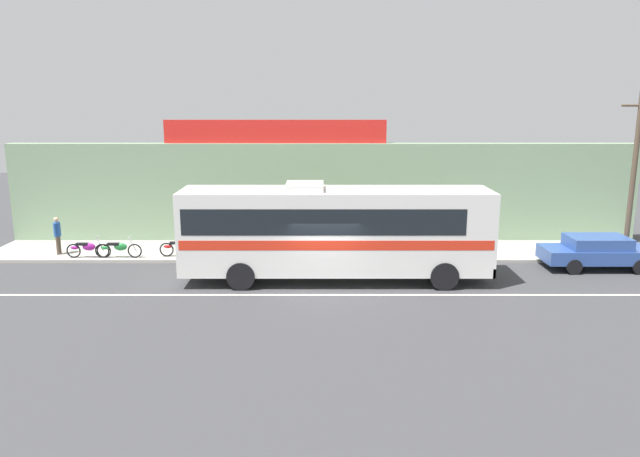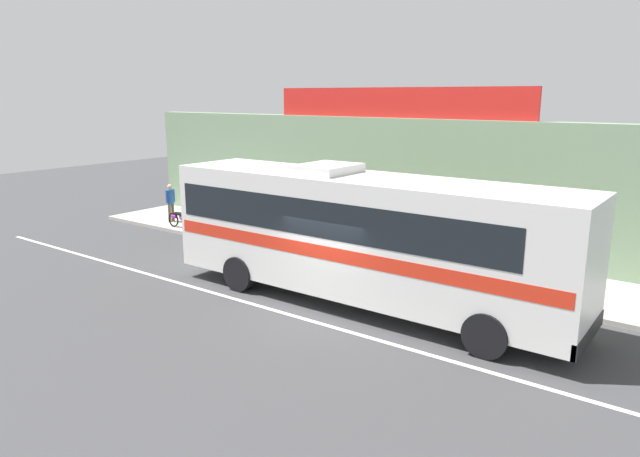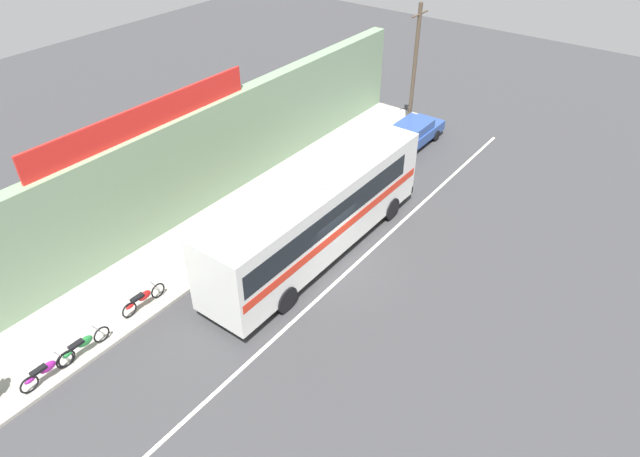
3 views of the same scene
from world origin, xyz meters
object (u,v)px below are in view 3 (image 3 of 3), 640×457
Objects in this scene: utility_pole at (415,66)px; motorcycle_blue at (83,345)px; motorcycle_red at (143,298)px; parked_car at (412,133)px; intercity_bus at (316,212)px; motorcycle_orange at (46,370)px.

motorcycle_blue is at bearing 179.84° from utility_pole.
parked_car is at bearing -4.63° from motorcycle_red.
intercity_bus reaches higher than motorcycle_red.
utility_pole is at bearing -0.81° from motorcycle_red.
utility_pole is 19.47m from motorcycle_red.
intercity_bus is 9.75m from motorcycle_blue.
parked_car reaches higher than motorcycle_blue.
utility_pole is 22.08m from motorcycle_blue.
motorcycle_orange is (-10.57, 2.81, -1.50)m from intercity_bus.
intercity_bus is at bearing -16.95° from motorcycle_blue.
utility_pole reaches higher than parked_car.
motorcycle_blue is 1.05× the size of motorcycle_orange.
utility_pole is 3.61× the size of motorcycle_blue.
utility_pole is (12.63, 2.75, 1.74)m from intercity_bus.
intercity_bus is 11.04m from motorcycle_orange.
motorcycle_red is (-6.57, 3.02, -1.50)m from intercity_bus.
intercity_bus reaches higher than motorcycle_orange.
parked_car is 3.69m from utility_pole.
motorcycle_orange is (-4.00, -0.21, 0.00)m from motorcycle_red.
motorcycle_red is 2.65m from motorcycle_blue.
motorcycle_orange is (-1.35, -0.00, 0.00)m from motorcycle_blue.
intercity_bus is 6.29× the size of motorcycle_orange.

